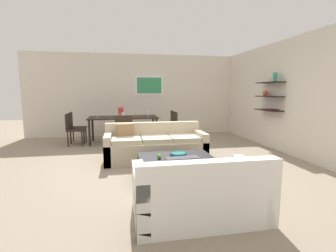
% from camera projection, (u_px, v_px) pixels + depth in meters
% --- Properties ---
extents(ground_plane, '(18.00, 18.00, 0.00)m').
position_uv_depth(ground_plane, '(164.00, 163.00, 5.10)').
color(ground_plane, gray).
extents(back_wall_unit, '(8.40, 0.09, 2.70)m').
position_uv_depth(back_wall_unit, '(155.00, 95.00, 8.40)').
color(back_wall_unit, silver).
rests_on(back_wall_unit, ground).
extents(right_wall_shelf_unit, '(0.34, 8.20, 2.70)m').
position_uv_depth(right_wall_shelf_unit, '(281.00, 97.00, 6.05)').
color(right_wall_shelf_unit, silver).
rests_on(right_wall_shelf_unit, ground).
extents(sofa_beige, '(2.13, 0.90, 0.78)m').
position_uv_depth(sofa_beige, '(155.00, 146.00, 5.36)').
color(sofa_beige, beige).
rests_on(sofa_beige, ground).
extents(loveseat_white, '(1.53, 0.90, 0.78)m').
position_uv_depth(loveseat_white, '(199.00, 193.00, 2.90)').
color(loveseat_white, white).
rests_on(loveseat_white, ground).
extents(coffee_table, '(1.25, 0.90, 0.38)m').
position_uv_depth(coffee_table, '(176.00, 168.00, 4.17)').
color(coffee_table, black).
rests_on(coffee_table, ground).
extents(decorative_bowl, '(0.29, 0.29, 0.07)m').
position_uv_depth(decorative_bowl, '(178.00, 154.00, 4.19)').
color(decorative_bowl, '#19666B').
rests_on(decorative_bowl, coffee_table).
extents(apple_on_coffee_table, '(0.08, 0.08, 0.08)m').
position_uv_depth(apple_on_coffee_table, '(159.00, 156.00, 4.05)').
color(apple_on_coffee_table, '#669E2D').
rests_on(apple_on_coffee_table, coffee_table).
extents(dining_table, '(1.95, 0.87, 0.75)m').
position_uv_depth(dining_table, '(123.00, 119.00, 7.14)').
color(dining_table, black).
rests_on(dining_table, ground).
extents(dining_chair_right_near, '(0.44, 0.44, 0.88)m').
position_uv_depth(dining_chair_right_near, '(171.00, 125.00, 7.23)').
color(dining_chair_right_near, black).
rests_on(dining_chair_right_near, ground).
extents(dining_chair_left_near, '(0.44, 0.44, 0.88)m').
position_uv_depth(dining_chair_left_near, '(72.00, 127.00, 6.72)').
color(dining_chair_left_near, black).
rests_on(dining_chair_left_near, ground).
extents(dining_chair_right_far, '(0.44, 0.44, 0.88)m').
position_uv_depth(dining_chair_right_far, '(169.00, 123.00, 7.61)').
color(dining_chair_right_far, black).
rests_on(dining_chair_right_far, ground).
extents(dining_chair_foot, '(0.44, 0.44, 0.88)m').
position_uv_depth(dining_chair_foot, '(124.00, 129.00, 6.35)').
color(dining_chair_foot, black).
rests_on(dining_chair_foot, ground).
extents(dining_chair_left_far, '(0.44, 0.44, 0.88)m').
position_uv_depth(dining_chair_left_far, '(75.00, 125.00, 7.11)').
color(dining_chair_left_far, black).
rests_on(dining_chair_left_far, ground).
extents(wine_glass_foot, '(0.07, 0.07, 0.16)m').
position_uv_depth(wine_glass_foot, '(123.00, 114.00, 6.75)').
color(wine_glass_foot, silver).
rests_on(wine_glass_foot, dining_table).
extents(wine_glass_right_near, '(0.07, 0.07, 0.16)m').
position_uv_depth(wine_glass_right_near, '(148.00, 113.00, 7.14)').
color(wine_glass_right_near, silver).
rests_on(wine_glass_right_near, dining_table).
extents(wine_glass_right_far, '(0.07, 0.07, 0.17)m').
position_uv_depth(wine_glass_right_far, '(147.00, 112.00, 7.35)').
color(wine_glass_right_far, silver).
rests_on(wine_glass_right_far, dining_table).
extents(wine_glass_left_near, '(0.06, 0.06, 0.16)m').
position_uv_depth(wine_glass_left_near, '(97.00, 114.00, 6.88)').
color(wine_glass_left_near, silver).
rests_on(wine_glass_left_near, dining_table).
extents(centerpiece_vase, '(0.16, 0.16, 0.29)m').
position_uv_depth(centerpiece_vase, '(121.00, 112.00, 7.09)').
color(centerpiece_vase, '#D85933').
rests_on(centerpiece_vase, dining_table).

